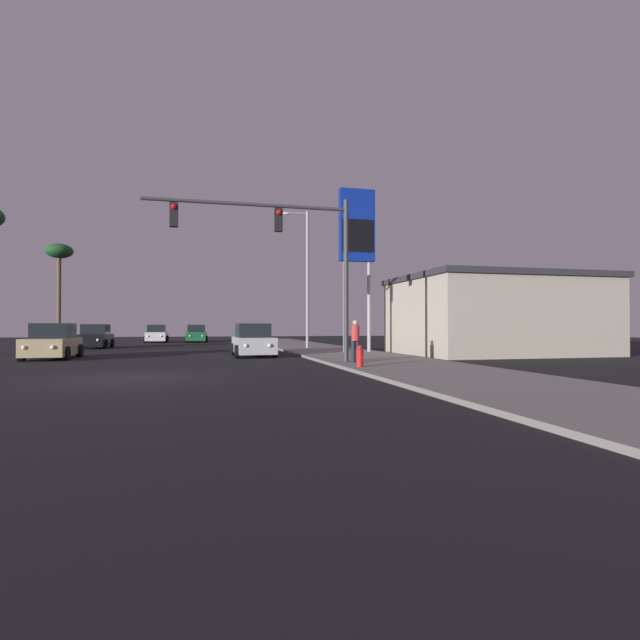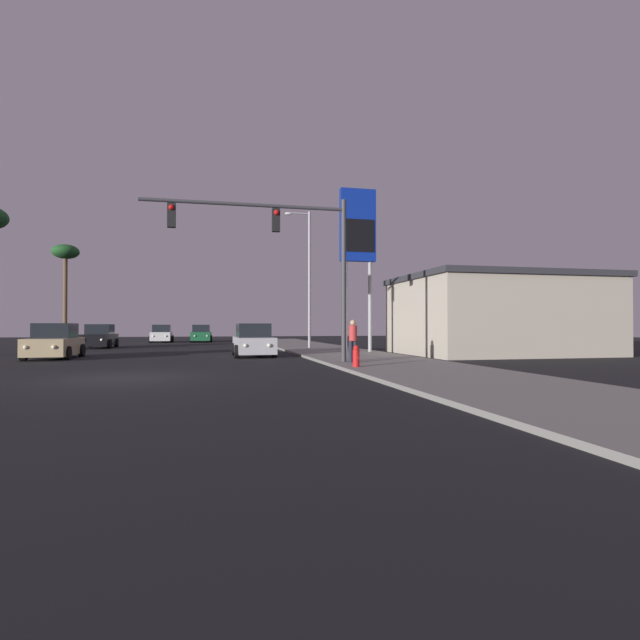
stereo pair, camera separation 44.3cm
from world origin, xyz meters
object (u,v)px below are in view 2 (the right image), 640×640
car_black (100,337)px  fire_hydrant (356,356)px  street_lamp (307,272)px  palm_tree_far (65,257)px  car_silver (253,341)px  gas_station_sign (358,234)px  car_white (162,334)px  traffic_light_mast (287,244)px  car_green (201,334)px  car_tan (55,343)px  pedestrian_on_sidewalk (353,339)px

car_black → fire_hydrant: (12.55, -21.03, -0.27)m
street_lamp → palm_tree_far: 26.22m
car_silver → street_lamp: bearing=-123.8°
gas_station_sign → street_lamp: bearing=105.8°
car_white → traffic_light_mast: traffic_light_mast is taller
fire_hydrant → car_white: bearing=105.9°
gas_station_sign → car_green: bearing=110.4°
car_black → car_tan: size_ratio=1.00×
car_black → street_lamp: size_ratio=0.48×
car_white → pedestrian_on_sidewalk: (9.90, -30.90, 0.27)m
gas_station_sign → fire_hydrant: size_ratio=11.84×
car_black → traffic_light_mast: (10.51, -18.50, 4.00)m
car_silver → pedestrian_on_sidewalk: bearing=114.0°
traffic_light_mast → pedestrian_on_sidewalk: traffic_light_mast is taller
car_white → car_silver: bearing=104.5°
traffic_light_mast → fire_hydrant: traffic_light_mast is taller
car_black → gas_station_sign: size_ratio=0.48×
pedestrian_on_sidewalk → car_green: bearing=101.4°
traffic_light_mast → car_green: bearing=96.9°
car_silver → palm_tree_far: bearing=-59.4°
fire_hydrant → street_lamp: bearing=85.1°
car_white → traffic_light_mast: bearing=102.6°
car_tan → palm_tree_far: bearing=-77.4°
car_black → palm_tree_far: 15.00m
car_black → car_white: same height
traffic_light_mast → pedestrian_on_sidewalk: (2.54, -0.45, -3.72)m
car_green → car_silver: (2.93, -24.01, 0.00)m
traffic_light_mast → gas_station_sign: bearing=54.6°
street_lamp → pedestrian_on_sidewalk: street_lamp is taller
car_black → gas_station_sign: gas_station_sign is taller
car_white → fire_hydrant: car_white is taller
car_white → car_silver: size_ratio=1.00×
car_white → street_lamp: 20.98m
car_tan → car_silver: 9.39m
pedestrian_on_sidewalk → traffic_light_mast: bearing=170.0°
car_white → car_green: same height
pedestrian_on_sidewalk → palm_tree_far: bearing=120.7°
gas_station_sign → traffic_light_mast: bearing=-125.4°
street_lamp → fire_hydrant: (-1.33, -15.49, -4.63)m
car_tan → car_green: same height
car_white → pedestrian_on_sidewalk: bearing=106.8°
car_green → fire_hydrant: car_green is taller
car_white → car_silver: 24.91m
car_green → car_black: bearing=62.2°
car_black → car_white: 12.36m
car_white → fire_hydrant: size_ratio=5.69×
car_tan → fire_hydrant: car_tan is taller
fire_hydrant → pedestrian_on_sidewalk: 2.21m
gas_station_sign → car_black: bearing=143.7°
car_white → traffic_light_mast: size_ratio=0.55×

